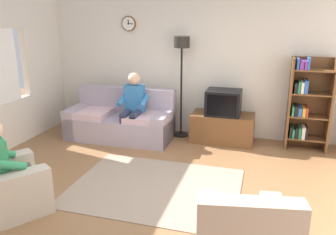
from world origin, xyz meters
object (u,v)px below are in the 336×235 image
Objects in this scene: armchair_near_window at (1,189)px; tv at (223,102)px; person_in_left_armchair at (5,162)px; floor_lamp at (182,59)px; person_on_couch at (133,104)px; couch at (121,122)px; bookshelf at (306,104)px; tv_stand at (222,128)px.

tv is at bearing 54.60° from armchair_near_window.
tv is at bearing 54.60° from person_in_left_armchair.
floor_lamp is 1.19m from person_on_couch.
tv is (1.84, 0.30, 0.42)m from couch.
floor_lamp is 1.49× the size of person_on_couch.
bookshelf reaches higher than couch.
armchair_near_window is at bearing -125.40° from tv.
couch is at bearing -157.66° from floor_lamp.
tv_stand is at bearing 10.14° from couch.
person_on_couch is (0.29, -0.11, 0.39)m from couch.
person_in_left_armchair is (-0.55, -2.53, -0.09)m from person_on_couch.
tv_stand is 0.93× the size of armchair_near_window.
floor_lamp reaches higher than armchair_near_window.
tv reaches higher than armchair_near_window.
couch is 1.62× the size of armchair_near_window.
armchair_near_window is (-2.14, -3.02, -0.45)m from tv.
floor_lamp is (1.04, 0.43, 1.14)m from couch.
tv_stand is at bearing 54.82° from armchair_near_window.
couch is 1.03× the size of floor_lamp.
bookshelf reaches higher than armchair_near_window.
tv_stand is 1.46m from bookshelf.
floor_lamp reaches higher than bookshelf.
tv_stand is 0.59× the size of floor_lamp.
tv is 3.73m from armchair_near_window.
couch is 1.23× the size of bookshelf.
tv reaches higher than couch.
armchair_near_window is at bearing -113.21° from floor_lamp.
bookshelf is 4.71m from armchair_near_window.
tv is 0.54× the size of person_in_left_armchair.
bookshelf reaches higher than person_in_left_armchair.
tv_stand is 0.98× the size of person_in_left_armchair.
floor_lamp is at bearing 22.34° from couch.
person_in_left_armchair is (-2.09, -2.97, 0.35)m from tv_stand.
bookshelf reaches higher than person_on_couch.
armchair_near_window is at bearing -125.19° from person_in_left_armchair.
couch is 3.19× the size of tv.
person_on_couch is 1.11× the size of person_in_left_armchair.
bookshelf is at bearing 9.93° from person_on_couch.
couch is at bearing -170.60° from tv.
tv is at bearing 15.02° from person_on_couch.
armchair_near_window is at bearing -102.97° from person_on_couch.
floor_lamp is 3.61m from armchair_near_window.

